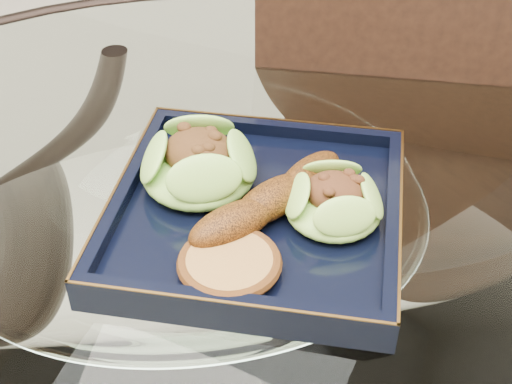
% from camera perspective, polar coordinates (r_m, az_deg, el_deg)
% --- Properties ---
extents(dining_table, '(1.13, 1.13, 0.77)m').
position_cam_1_polar(dining_table, '(0.80, -4.44, -12.09)').
color(dining_table, white).
rests_on(dining_table, ground).
extents(dining_chair, '(0.52, 0.52, 0.96)m').
position_cam_1_polar(dining_chair, '(0.99, 10.42, -5.46)').
color(dining_chair, '#311B10').
rests_on(dining_chair, ground).
extents(navy_plate, '(0.33, 0.33, 0.02)m').
position_cam_1_polar(navy_plate, '(0.68, -0.00, -1.97)').
color(navy_plate, black).
rests_on(navy_plate, dining_table).
extents(lettuce_wrap_left, '(0.12, 0.12, 0.04)m').
position_cam_1_polar(lettuce_wrap_left, '(0.69, -4.61, 2.00)').
color(lettuce_wrap_left, '#71A830').
rests_on(lettuce_wrap_left, navy_plate).
extents(lettuce_wrap_right, '(0.10, 0.10, 0.03)m').
position_cam_1_polar(lettuce_wrap_right, '(0.66, 6.23, -1.00)').
color(lettuce_wrap_right, '#6FA630').
rests_on(lettuce_wrap_right, navy_plate).
extents(roasted_plantain, '(0.10, 0.18, 0.03)m').
position_cam_1_polar(roasted_plantain, '(0.66, 1.31, -0.59)').
color(roasted_plantain, '#65320A').
rests_on(roasted_plantain, navy_plate).
extents(crumb_patty, '(0.08, 0.08, 0.01)m').
position_cam_1_polar(crumb_patty, '(0.61, -2.13, -5.83)').
color(crumb_patty, '#AC7539').
rests_on(crumb_patty, navy_plate).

